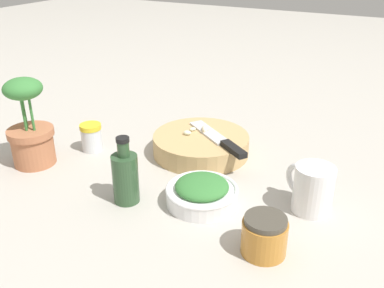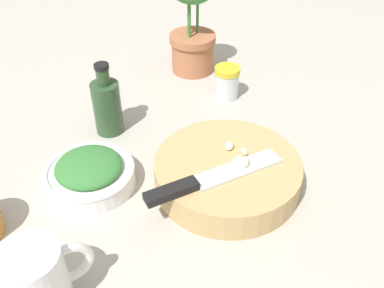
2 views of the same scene
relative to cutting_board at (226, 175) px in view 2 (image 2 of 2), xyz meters
The scene contains 9 objects.
ground_plane 0.12m from the cutting_board, 88.10° to the left, with size 5.00×5.00×0.00m, color #B2ADA3.
cutting_board is the anchor object (origin of this frame).
chef_knife 0.06m from the cutting_board, 169.10° to the left, with size 0.20×0.15×0.01m.
garlic_cloves 0.04m from the cutting_board, 52.46° to the right, with size 0.06×0.06×0.02m.
herb_bowl 0.22m from the cutting_board, 116.63° to the left, with size 0.15×0.15×0.06m.
spice_jar 0.28m from the cutting_board, 23.61° to the left, with size 0.05×0.05×0.07m.
coffee_mug 0.32m from the cutting_board, 158.21° to the left, with size 0.10×0.08×0.10m.
oil_bottle 0.26m from the cutting_board, 81.22° to the left, with size 0.05×0.05×0.14m.
potted_herb 0.40m from the cutting_board, 35.08° to the left, with size 0.11×0.11×0.21m.
Camera 2 is at (-0.48, -0.30, 0.49)m, focal length 40.00 mm.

